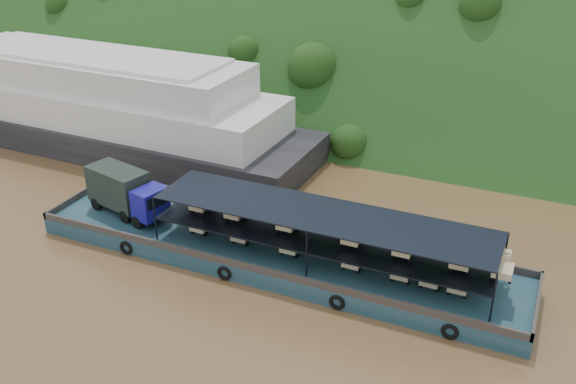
% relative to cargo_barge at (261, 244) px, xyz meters
% --- Properties ---
extents(ground, '(160.00, 160.00, 0.00)m').
position_rel_cargo_barge_xyz_m(ground, '(2.07, 1.53, -1.17)').
color(ground, brown).
rests_on(ground, ground).
extents(hillside, '(140.00, 39.60, 39.60)m').
position_rel_cargo_barge_xyz_m(hillside, '(2.07, 37.53, -1.17)').
color(hillside, '#153513').
rests_on(hillside, ground).
extents(cargo_barge, '(35.00, 7.18, 4.68)m').
position_rel_cargo_barge_xyz_m(cargo_barge, '(0.00, 0.00, 0.00)').
color(cargo_barge, '#123440').
rests_on(cargo_barge, ground).
extents(passenger_ferry, '(45.51, 12.21, 9.17)m').
position_rel_cargo_barge_xyz_m(passenger_ferry, '(-24.56, 13.34, 2.80)').
color(passenger_ferry, black).
rests_on(passenger_ferry, ground).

